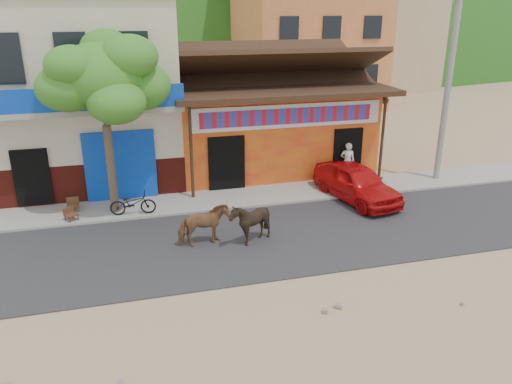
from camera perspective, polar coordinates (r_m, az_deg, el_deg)
ground at (r=13.45m, az=4.58°, el=-9.85°), size 120.00×120.00×0.00m
road at (r=15.54m, az=1.53°, el=-5.30°), size 60.00×5.00×0.04m
sidewalk at (r=18.63m, az=-1.50°, el=-0.65°), size 60.00×2.00×0.12m
dance_club at (r=22.31m, az=1.07°, el=7.60°), size 8.00×6.00×3.60m
cafe_building at (r=21.21m, az=-19.13°, el=10.50°), size 7.00×6.00×7.00m
apartment_front at (r=37.26m, az=5.81°, el=19.21°), size 9.00×9.00×12.00m
apartment_rear at (r=46.48m, az=14.00°, el=17.75°), size 8.00×8.00×10.00m
tree at (r=17.11m, az=-16.72°, el=7.29°), size 3.00×3.00×6.00m
utility_pole at (r=21.02m, az=21.19°, el=11.89°), size 0.24×0.24×8.00m
cow_tan at (r=14.91m, az=-6.00°, el=-3.80°), size 1.59×0.91×1.27m
cow_dark at (r=14.92m, az=-0.67°, el=-3.48°), size 1.47×1.37×1.36m
red_car at (r=18.64m, az=11.41°, el=1.08°), size 2.35×4.17×1.34m
scooter at (r=17.37m, az=-13.90°, el=-1.25°), size 1.57×0.67×0.80m
pedestrian at (r=20.41m, az=10.40°, el=3.44°), size 0.67×0.55×1.57m
cafe_chair_left at (r=18.26m, az=-20.26°, el=-0.79°), size 0.42×0.42×0.85m
cafe_chair_right at (r=17.49m, az=-20.45°, el=-1.84°), size 0.52×0.52×0.80m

